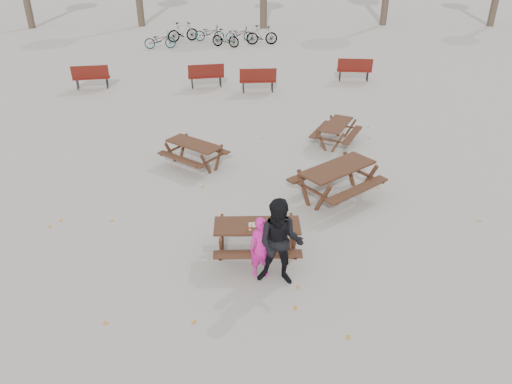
{
  "coord_description": "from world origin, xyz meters",
  "views": [
    {
      "loc": [
        -0.22,
        -8.75,
        6.44
      ],
      "look_at": [
        0.0,
        1.0,
        1.0
      ],
      "focal_mm": 35.0,
      "sensor_mm": 36.0,
      "label": 1
    }
  ],
  "objects_px": {
    "main_picnic_table": "(257,232)",
    "picnic_table_east": "(337,182)",
    "food_tray": "(254,225)",
    "picnic_table_far": "(336,134)",
    "soda_bottle": "(250,227)",
    "picnic_table_north": "(194,154)",
    "child": "(261,248)",
    "adult": "(280,243)"
  },
  "relations": [
    {
      "from": "child",
      "to": "soda_bottle",
      "type": "bearing_deg",
      "value": 108.58
    },
    {
      "from": "child",
      "to": "picnic_table_far",
      "type": "bearing_deg",
      "value": 63.09
    },
    {
      "from": "child",
      "to": "picnic_table_north",
      "type": "bearing_deg",
      "value": 103.7
    },
    {
      "from": "picnic_table_east",
      "to": "picnic_table_north",
      "type": "xyz_separation_m",
      "value": [
        -3.82,
        1.96,
        -0.08
      ]
    },
    {
      "from": "food_tray",
      "to": "picnic_table_east",
      "type": "distance_m",
      "value": 3.35
    },
    {
      "from": "food_tray",
      "to": "soda_bottle",
      "type": "relative_size",
      "value": 1.06
    },
    {
      "from": "main_picnic_table",
      "to": "child",
      "type": "xyz_separation_m",
      "value": [
        0.07,
        -0.68,
        0.08
      ]
    },
    {
      "from": "food_tray",
      "to": "child",
      "type": "height_order",
      "value": "child"
    },
    {
      "from": "soda_bottle",
      "to": "picnic_table_east",
      "type": "distance_m",
      "value": 3.52
    },
    {
      "from": "main_picnic_table",
      "to": "soda_bottle",
      "type": "distance_m",
      "value": 0.35
    },
    {
      "from": "soda_bottle",
      "to": "child",
      "type": "relative_size",
      "value": 0.13
    },
    {
      "from": "main_picnic_table",
      "to": "picnic_table_east",
      "type": "distance_m",
      "value": 3.26
    },
    {
      "from": "child",
      "to": "picnic_table_north",
      "type": "distance_m",
      "value": 5.43
    },
    {
      "from": "food_tray",
      "to": "picnic_table_north",
      "type": "relative_size",
      "value": 0.11
    },
    {
      "from": "food_tray",
      "to": "soda_bottle",
      "type": "bearing_deg",
      "value": -119.02
    },
    {
      "from": "picnic_table_north",
      "to": "picnic_table_far",
      "type": "bearing_deg",
      "value": 56.5
    },
    {
      "from": "child",
      "to": "picnic_table_far",
      "type": "relative_size",
      "value": 0.84
    },
    {
      "from": "child",
      "to": "picnic_table_east",
      "type": "distance_m",
      "value": 3.76
    },
    {
      "from": "main_picnic_table",
      "to": "food_tray",
      "type": "distance_m",
      "value": 0.22
    },
    {
      "from": "main_picnic_table",
      "to": "picnic_table_far",
      "type": "xyz_separation_m",
      "value": [
        2.66,
        5.94,
        -0.25
      ]
    },
    {
      "from": "soda_bottle",
      "to": "food_tray",
      "type": "bearing_deg",
      "value": 60.98
    },
    {
      "from": "picnic_table_east",
      "to": "picnic_table_far",
      "type": "bearing_deg",
      "value": 43.42
    },
    {
      "from": "child",
      "to": "adult",
      "type": "height_order",
      "value": "adult"
    },
    {
      "from": "adult",
      "to": "picnic_table_far",
      "type": "height_order",
      "value": "adult"
    },
    {
      "from": "food_tray",
      "to": "picnic_table_far",
      "type": "height_order",
      "value": "food_tray"
    },
    {
      "from": "soda_bottle",
      "to": "picnic_table_north",
      "type": "distance_m",
      "value": 4.91
    },
    {
      "from": "soda_bottle",
      "to": "adult",
      "type": "xyz_separation_m",
      "value": [
        0.57,
        -0.71,
        0.08
      ]
    },
    {
      "from": "child",
      "to": "picnic_table_north",
      "type": "relative_size",
      "value": 0.81
    },
    {
      "from": "picnic_table_north",
      "to": "picnic_table_far",
      "type": "xyz_separation_m",
      "value": [
        4.38,
        1.51,
        -0.01
      ]
    },
    {
      "from": "soda_bottle",
      "to": "picnic_table_north",
      "type": "height_order",
      "value": "soda_bottle"
    },
    {
      "from": "main_picnic_table",
      "to": "picnic_table_north",
      "type": "distance_m",
      "value": 4.76
    },
    {
      "from": "food_tray",
      "to": "child",
      "type": "relative_size",
      "value": 0.14
    },
    {
      "from": "main_picnic_table",
      "to": "picnic_table_east",
      "type": "xyz_separation_m",
      "value": [
        2.11,
        2.48,
        -0.15
      ]
    },
    {
      "from": "picnic_table_east",
      "to": "picnic_table_far",
      "type": "xyz_separation_m",
      "value": [
        0.55,
        3.46,
        -0.1
      ]
    },
    {
      "from": "adult",
      "to": "picnic_table_north",
      "type": "relative_size",
      "value": 1.13
    },
    {
      "from": "main_picnic_table",
      "to": "food_tray",
      "type": "bearing_deg",
      "value": -148.24
    },
    {
      "from": "food_tray",
      "to": "adult",
      "type": "xyz_separation_m",
      "value": [
        0.49,
        -0.86,
        0.14
      ]
    },
    {
      "from": "food_tray",
      "to": "picnic_table_far",
      "type": "distance_m",
      "value": 6.59
    },
    {
      "from": "soda_bottle",
      "to": "adult",
      "type": "distance_m",
      "value": 0.92
    },
    {
      "from": "child",
      "to": "picnic_table_north",
      "type": "xyz_separation_m",
      "value": [
        -1.79,
        5.11,
        -0.31
      ]
    },
    {
      "from": "picnic_table_north",
      "to": "picnic_table_far",
      "type": "relative_size",
      "value": 1.04
    },
    {
      "from": "soda_bottle",
      "to": "child",
      "type": "bearing_deg",
      "value": -65.86
    }
  ]
}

